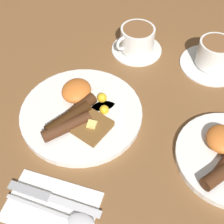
% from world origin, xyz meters
% --- Properties ---
extents(ground_plane, '(3.00, 3.00, 0.00)m').
position_xyz_m(ground_plane, '(0.00, 0.00, 0.00)').
color(ground_plane, brown).
extents(breakfast_plate_near, '(0.29, 0.29, 0.05)m').
position_xyz_m(breakfast_plate_near, '(0.00, -0.00, 0.01)').
color(breakfast_plate_near, white).
rests_on(breakfast_plate_near, ground_plane).
extents(teacup_near, '(0.14, 0.14, 0.07)m').
position_xyz_m(teacup_near, '(-0.27, 0.07, 0.03)').
color(teacup_near, white).
rests_on(teacup_near, ground_plane).
extents(teacup_far, '(0.17, 0.17, 0.08)m').
position_xyz_m(teacup_far, '(-0.27, 0.28, 0.03)').
color(teacup_far, white).
rests_on(teacup_far, ground_plane).
extents(napkin, '(0.11, 0.18, 0.01)m').
position_xyz_m(napkin, '(0.23, 0.02, 0.00)').
color(napkin, white).
rests_on(napkin, ground_plane).
extents(knife, '(0.02, 0.19, 0.01)m').
position_xyz_m(knife, '(0.22, 0.01, 0.01)').
color(knife, silver).
rests_on(knife, napkin).
extents(spoon, '(0.04, 0.18, 0.01)m').
position_xyz_m(spoon, '(0.24, 0.07, 0.01)').
color(spoon, silver).
rests_on(spoon, napkin).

